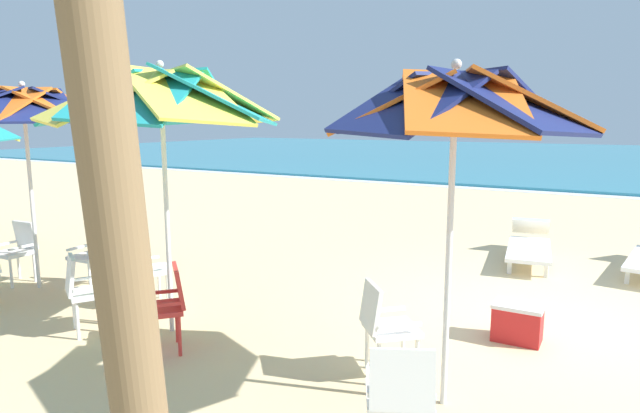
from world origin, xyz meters
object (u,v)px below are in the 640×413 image
plastic_chair_0 (385,323)px  sun_lounger_1 (529,245)px  beach_umbrella_2 (24,108)px  cooler_box (517,322)px  plastic_chair_3 (85,288)px  plastic_chair_4 (142,267)px  beach_umbrella_1 (161,100)px  plastic_chair_6 (94,251)px  plastic_chair_1 (400,394)px  beach_umbrella_0 (455,108)px  plastic_chair_7 (18,248)px  plastic_chair_2 (166,303)px

plastic_chair_0 → sun_lounger_1: 4.87m
beach_umbrella_2 → cooler_box: 6.63m
plastic_chair_3 → plastic_chair_4: bearing=97.4°
plastic_chair_0 → beach_umbrella_1: (-2.43, -0.19, 2.00)m
beach_umbrella_1 → plastic_chair_6: 2.97m
beach_umbrella_1 → sun_lounger_1: 6.23m
beach_umbrella_2 → sun_lounger_1: size_ratio=1.27×
plastic_chair_1 → plastic_chair_4: bearing=161.1°
sun_lounger_1 → cooler_box: bearing=-83.2°
beach_umbrella_0 → sun_lounger_1: bearing=91.3°
plastic_chair_4 → plastic_chair_0: bearing=-4.0°
plastic_chair_7 → beach_umbrella_0: bearing=-2.3°
plastic_chair_0 → beach_umbrella_0: bearing=-18.3°
beach_umbrella_0 → cooler_box: (0.29, 1.62, -2.18)m
plastic_chair_2 → cooler_box: (3.01, 1.99, -0.30)m
plastic_chair_7 → sun_lounger_1: size_ratio=0.39×
plastic_chair_0 → sun_lounger_1: plastic_chair_0 is taller
plastic_chair_2 → plastic_chair_3: 1.11m
plastic_chair_7 → cooler_box: size_ratio=1.73×
plastic_chair_7 → plastic_chair_2: bearing=-10.1°
plastic_chair_6 → plastic_chair_7: bearing=-160.0°
plastic_chair_7 → cooler_box: (6.55, 1.37, -0.30)m
plastic_chair_3 → cooler_box: bearing=26.9°
plastic_chair_3 → beach_umbrella_2: size_ratio=0.31×
beach_umbrella_1 → plastic_chair_4: 2.24m
cooler_box → beach_umbrella_2: bearing=-167.1°
plastic_chair_2 → plastic_chair_4: size_ratio=1.00×
plastic_chair_2 → plastic_chair_3: bearing=-174.9°
beach_umbrella_0 → plastic_chair_0: bearing=161.7°
plastic_chair_6 → plastic_chair_7: same height
plastic_chair_0 → beach_umbrella_2: beach_umbrella_2 is taller
plastic_chair_1 → beach_umbrella_1: 3.73m
beach_umbrella_1 → beach_umbrella_2: beach_umbrella_1 is taller
plastic_chair_2 → sun_lounger_1: plastic_chair_2 is taller
beach_umbrella_1 → plastic_chair_4: size_ratio=3.34×
beach_umbrella_0 → beach_umbrella_2: 5.79m
beach_umbrella_1 → plastic_chair_3: (-0.78, -0.48, -2.00)m
beach_umbrella_1 → plastic_chair_3: bearing=-148.1°
sun_lounger_1 → plastic_chair_4: bearing=-129.8°
plastic_chair_0 → plastic_chair_3: bearing=-168.1°
beach_umbrella_2 → plastic_chair_0: bearing=-0.3°
beach_umbrella_0 → sun_lounger_1: 5.46m
plastic_chair_4 → plastic_chair_6: (-1.21, 0.22, 0.00)m
beach_umbrella_0 → plastic_chair_7: 6.54m
beach_umbrella_2 → cooler_box: size_ratio=5.60×
plastic_chair_1 → plastic_chair_6: 5.35m
beach_umbrella_1 → plastic_chair_7: beach_umbrella_1 is taller
beach_umbrella_0 → plastic_chair_1: (-0.03, -0.91, -1.89)m
cooler_box → plastic_chair_0: bearing=-122.6°
plastic_chair_2 → beach_umbrella_0: bearing=7.8°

